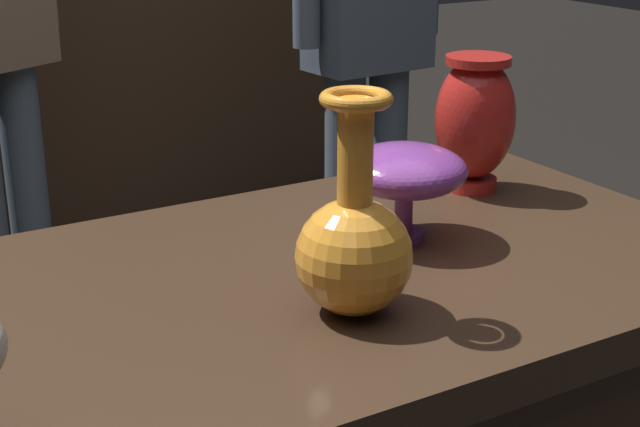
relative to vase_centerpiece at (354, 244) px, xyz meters
name	(u,v)px	position (x,y,z in m)	size (l,w,h in m)	color
vase_centerpiece	(354,244)	(0.00, 0.00, 0.00)	(0.13, 0.13, 0.25)	orange
vase_tall_behind	(405,172)	(0.18, 0.16, 0.01)	(0.17, 0.17, 0.13)	#7A388E
vase_right_accent	(475,118)	(0.40, 0.28, 0.03)	(0.12, 0.12, 0.21)	red
visitor_near_right	(369,14)	(0.86, 1.29, 0.04)	(0.47, 0.21, 1.57)	slate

